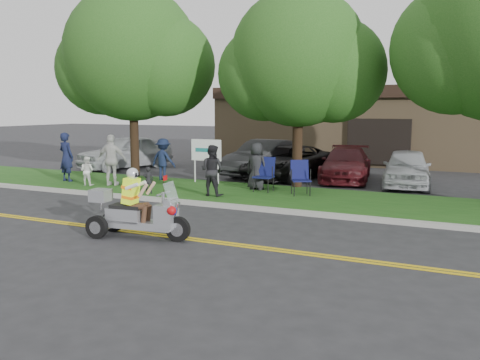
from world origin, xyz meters
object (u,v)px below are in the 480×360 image
at_px(parked_car_left, 264,158).
at_px(parked_car_right, 346,164).
at_px(parked_car_far_right, 407,168).
at_px(parked_car_far_left, 125,152).
at_px(parked_car_mid, 288,162).
at_px(lawn_chair_a, 265,172).
at_px(spectator_adult_mid, 212,170).
at_px(spectator_adult_right, 112,160).
at_px(trike_scooter, 135,214).
at_px(lawn_chair_b, 300,175).
at_px(spectator_adult_left, 66,157).

distance_m(parked_car_left, parked_car_right, 3.57).
bearing_deg(parked_car_far_right, parked_car_far_left, 173.59).
bearing_deg(parked_car_right, parked_car_mid, -176.00).
distance_m(lawn_chair_a, spectator_adult_mid, 1.98).
xyz_separation_m(parked_car_left, parked_car_far_right, (6.00, -0.58, -0.07)).
distance_m(parked_car_far_left, parked_car_mid, 8.26).
distance_m(spectator_adult_right, parked_car_far_left, 5.97).
height_order(spectator_adult_mid, parked_car_far_right, spectator_adult_mid).
height_order(spectator_adult_right, parked_car_left, spectator_adult_right).
relative_size(lawn_chair_a, parked_car_mid, 0.23).
xyz_separation_m(parked_car_mid, parked_car_right, (2.31, 0.52, -0.03)).
relative_size(parked_car_far_left, parked_car_far_right, 1.15).
height_order(lawn_chair_a, parked_car_right, parked_car_right).
distance_m(trike_scooter, lawn_chair_b, 6.78).
bearing_deg(lawn_chair_b, spectator_adult_left, 156.62).
bearing_deg(lawn_chair_a, spectator_adult_mid, -128.24).
bearing_deg(trike_scooter, parked_car_left, 90.64).
bearing_deg(parked_car_far_left, parked_car_left, 22.29).
bearing_deg(parked_car_far_left, spectator_adult_left, -61.20).
distance_m(lawn_chair_a, parked_car_left, 4.78).
bearing_deg(parked_car_left, parked_car_far_right, 2.83).
xyz_separation_m(trike_scooter, lawn_chair_b, (1.74, 6.55, 0.18)).
distance_m(spectator_adult_right, parked_car_far_right, 10.95).
xyz_separation_m(spectator_adult_mid, parked_car_right, (2.94, 5.99, -0.27)).
bearing_deg(lawn_chair_b, spectator_adult_right, 159.38).
height_order(spectator_adult_left, parked_car_mid, spectator_adult_left).
relative_size(lawn_chair_a, spectator_adult_right, 0.62).
height_order(parked_car_far_left, parked_car_right, parked_car_far_left).
height_order(lawn_chair_a, spectator_adult_right, spectator_adult_right).
bearing_deg(trike_scooter, parked_car_mid, 84.22).
distance_m(lawn_chair_a, parked_car_right, 4.75).
xyz_separation_m(trike_scooter, spectator_adult_mid, (-0.77, 5.12, 0.37)).
height_order(spectator_adult_left, spectator_adult_mid, spectator_adult_left).
height_order(lawn_chair_b, spectator_adult_mid, spectator_adult_mid).
xyz_separation_m(spectator_adult_mid, parked_car_left, (-0.63, 5.98, -0.16)).
bearing_deg(spectator_adult_mid, spectator_adult_right, -3.74).
bearing_deg(lawn_chair_b, parked_car_left, 95.28).
xyz_separation_m(parked_car_far_left, parked_car_right, (10.57, 0.62, -0.14)).
distance_m(parked_car_mid, parked_car_far_right, 4.74).
relative_size(lawn_chair_a, spectator_adult_mid, 0.70).
relative_size(spectator_adult_left, spectator_adult_right, 1.01).
xyz_separation_m(spectator_adult_mid, parked_car_mid, (0.63, 5.46, -0.24)).
bearing_deg(parked_car_left, parked_car_far_left, -166.69).
bearing_deg(parked_car_left, parked_car_right, 8.46).
bearing_deg(parked_car_far_left, spectator_adult_right, -39.43).
bearing_deg(spectator_adult_right, parked_car_left, -140.92).
relative_size(lawn_chair_a, lawn_chair_b, 1.03).
distance_m(spectator_adult_mid, parked_car_left, 6.01).
relative_size(lawn_chair_b, parked_car_mid, 0.23).
bearing_deg(spectator_adult_mid, trike_scooter, 99.72).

